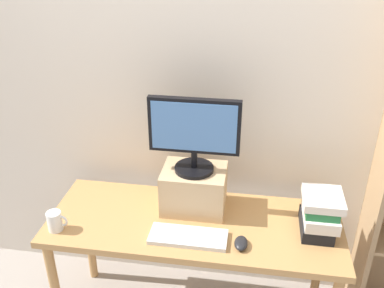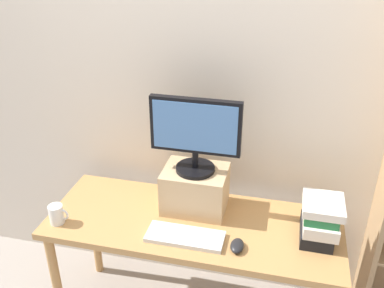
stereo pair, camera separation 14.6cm
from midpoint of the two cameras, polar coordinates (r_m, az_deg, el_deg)
name	(u,v)px [view 2 (the right image)]	position (r m, az deg, el deg)	size (l,w,h in m)	color
back_wall	(212,86)	(2.32, 4.46, 7.73)	(7.00, 0.08, 2.60)	beige
desk	(193,233)	(2.29, 2.05, -11.88)	(1.51, 0.58, 0.71)	#B7844C
riser_box	(195,189)	(2.27, 2.29, -6.06)	(0.33, 0.25, 0.23)	tan
computer_monitor	(195,133)	(2.10, 2.45, 1.50)	(0.46, 0.20, 0.39)	black
keyboard	(185,236)	(2.12, 1.09, -12.26)	(0.38, 0.15, 0.02)	silver
computer_mouse	(237,246)	(2.08, 8.10, -13.34)	(0.06, 0.10, 0.04)	black
book_stack	(320,219)	(2.18, 18.57, -9.51)	(0.19, 0.25, 0.21)	black
coffee_mug	(57,214)	(2.28, -15.82, -9.06)	(0.11, 0.07, 0.10)	white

